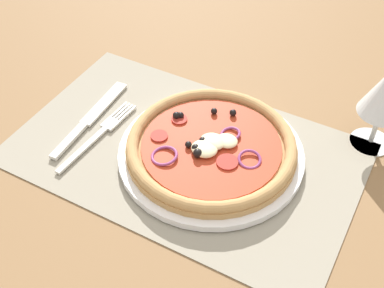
% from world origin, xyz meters
% --- Properties ---
extents(ground_plane, '(1.90, 1.40, 0.02)m').
position_xyz_m(ground_plane, '(0.00, 0.00, -0.01)').
color(ground_plane, olive).
extents(placemat, '(0.52, 0.32, 0.00)m').
position_xyz_m(placemat, '(0.00, 0.00, 0.00)').
color(placemat, gray).
rests_on(placemat, ground_plane).
extents(plate, '(0.28, 0.28, 0.01)m').
position_xyz_m(plate, '(0.04, 0.01, 0.01)').
color(plate, white).
rests_on(plate, placemat).
extents(pizza, '(0.26, 0.26, 0.03)m').
position_xyz_m(pizza, '(0.04, 0.01, 0.03)').
color(pizza, tan).
rests_on(pizza, plate).
extents(fork, '(0.03, 0.18, 0.00)m').
position_xyz_m(fork, '(-0.14, -0.03, 0.01)').
color(fork, silver).
rests_on(fork, placemat).
extents(knife, '(0.03, 0.20, 0.01)m').
position_xyz_m(knife, '(-0.17, -0.01, 0.01)').
color(knife, silver).
rests_on(knife, placemat).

